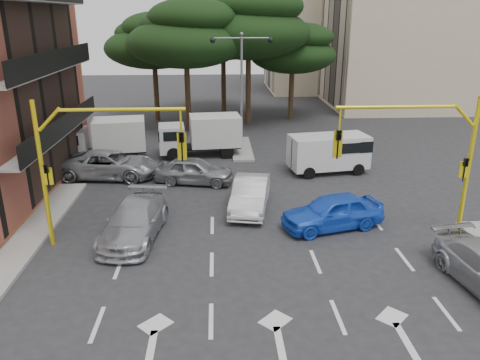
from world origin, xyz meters
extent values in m
plane|color=#28282B|center=(0.00, 0.00, 0.00)|extent=(120.00, 120.00, 0.00)
cube|color=gray|center=(0.00, 16.00, 0.07)|extent=(1.40, 6.00, 0.15)
cube|color=black|center=(-10.44, 8.00, 6.00)|extent=(0.12, 14.72, 11.20)
cube|color=beige|center=(20.00, 32.00, 9.00)|extent=(20.00, 12.00, 18.00)
cube|color=black|center=(9.94, 32.00, 8.50)|extent=(0.12, 11.04, 16.20)
cube|color=beige|center=(13.00, 44.00, 8.00)|extent=(16.00, 12.00, 16.00)
cube|color=black|center=(4.94, 44.00, 7.50)|extent=(0.12, 11.04, 14.20)
cylinder|color=#382616|center=(-4.00, 22.00, 2.48)|extent=(0.44, 0.44, 4.95)
ellipsoid|color=black|center=(-4.00, 22.00, 6.93)|extent=(9.15, 9.15, 3.87)
ellipsoid|color=black|center=(-3.40, 21.60, 8.80)|extent=(6.86, 6.86, 2.86)
ellipsoid|color=black|center=(-4.50, 22.30, 8.25)|extent=(6.07, 6.07, 2.64)
cylinder|color=#382616|center=(1.00, 24.00, 2.70)|extent=(0.44, 0.44, 5.40)
ellipsoid|color=black|center=(1.00, 24.00, 7.56)|extent=(9.98, 9.98, 4.22)
ellipsoid|color=black|center=(1.60, 23.60, 9.60)|extent=(7.49, 7.49, 3.12)
ellipsoid|color=black|center=(0.50, 24.30, 9.00)|extent=(6.62, 6.62, 2.88)
cylinder|color=#382616|center=(-7.00, 26.00, 2.25)|extent=(0.44, 0.44, 4.50)
ellipsoid|color=black|center=(-7.00, 26.00, 6.30)|extent=(8.32, 8.32, 3.52)
ellipsoid|color=black|center=(-6.40, 25.60, 8.00)|extent=(6.24, 6.24, 2.60)
ellipsoid|color=black|center=(-7.50, 26.30, 7.50)|extent=(5.52, 5.52, 2.40)
cylinder|color=#382616|center=(5.00, 26.00, 2.02)|extent=(0.44, 0.44, 4.05)
ellipsoid|color=black|center=(5.00, 26.00, 5.67)|extent=(7.49, 7.49, 3.17)
ellipsoid|color=black|center=(5.60, 25.60, 7.20)|extent=(5.62, 5.62, 2.34)
ellipsoid|color=black|center=(4.50, 26.30, 6.75)|extent=(4.97, 4.97, 2.16)
cylinder|color=#382616|center=(-1.00, 29.00, 2.48)|extent=(0.44, 0.44, 4.95)
ellipsoid|color=black|center=(-1.00, 29.00, 6.93)|extent=(9.15, 9.15, 3.87)
ellipsoid|color=black|center=(-0.40, 28.60, 8.80)|extent=(6.86, 6.86, 2.86)
ellipsoid|color=black|center=(-1.50, 29.30, 8.25)|extent=(6.07, 6.07, 2.64)
cylinder|color=yellow|center=(8.60, 2.00, 3.00)|extent=(0.18, 0.18, 6.00)
cylinder|color=yellow|center=(8.05, 2.00, 5.25)|extent=(0.95, 0.14, 0.95)
cylinder|color=yellow|center=(5.30, 2.00, 5.60)|extent=(4.80, 0.14, 0.14)
cylinder|color=yellow|center=(3.10, 2.00, 5.15)|extent=(0.08, 0.08, 0.90)
imported|color=black|center=(3.10, 2.00, 4.10)|extent=(0.20, 0.24, 1.20)
cube|color=yellow|center=(3.10, 2.08, 4.10)|extent=(0.36, 0.06, 1.10)
imported|color=black|center=(8.38, 1.85, 3.00)|extent=(0.16, 0.20, 1.00)
cube|color=yellow|center=(8.38, 1.95, 3.00)|extent=(0.35, 0.08, 0.70)
cylinder|color=yellow|center=(-8.60, 2.00, 3.00)|extent=(0.18, 0.18, 6.00)
cylinder|color=yellow|center=(-8.05, 2.00, 5.25)|extent=(0.95, 0.14, 0.95)
cylinder|color=yellow|center=(-5.30, 2.00, 5.60)|extent=(4.80, 0.14, 0.14)
cylinder|color=yellow|center=(-3.10, 2.00, 5.15)|extent=(0.08, 0.08, 0.90)
imported|color=black|center=(-3.10, 2.00, 4.10)|extent=(0.20, 0.24, 1.20)
cube|color=yellow|center=(-3.10, 2.08, 4.10)|extent=(0.36, 0.06, 1.10)
imported|color=black|center=(-8.38, 1.85, 3.00)|extent=(0.16, 0.20, 1.00)
cube|color=yellow|center=(-8.38, 1.95, 3.00)|extent=(0.35, 0.08, 0.70)
cylinder|color=slate|center=(0.00, 16.00, 3.90)|extent=(0.16, 0.16, 7.50)
cylinder|color=slate|center=(-0.90, 16.00, 7.55)|extent=(1.80, 0.10, 0.10)
sphere|color=black|center=(-1.90, 16.00, 7.40)|extent=(0.36, 0.36, 0.36)
cylinder|color=slate|center=(0.90, 16.00, 7.55)|extent=(1.80, 0.10, 0.10)
sphere|color=black|center=(1.90, 16.00, 7.40)|extent=(0.36, 0.36, 0.36)
sphere|color=slate|center=(0.00, 16.00, 7.80)|extent=(0.24, 0.24, 0.24)
imported|color=silver|center=(-0.14, 5.35, 0.76)|extent=(2.40, 4.82, 1.52)
imported|color=blue|center=(3.33, 3.00, 0.77)|extent=(4.87, 2.98, 1.55)
imported|color=#A5A6AD|center=(-5.28, 2.49, 0.76)|extent=(2.73, 5.44, 1.52)
imported|color=#A5A8AD|center=(-8.00, 10.44, 0.78)|extent=(5.87, 3.18, 1.56)
imported|color=gray|center=(-3.01, 9.18, 0.75)|extent=(4.63, 2.56, 1.49)
camera|label=1|loc=(-1.72, -15.77, 9.00)|focal=35.00mm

